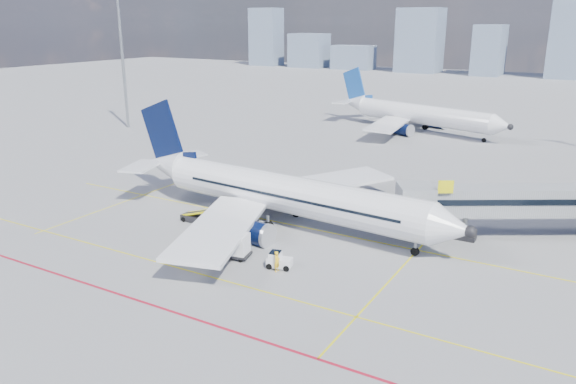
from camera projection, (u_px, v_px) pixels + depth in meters
name	position (u px, v px, depth m)	size (l,w,h in m)	color
ground	(242.00, 250.00, 51.52)	(420.00, 420.00, 0.00)	gray
apron_markings	(211.00, 264.00, 48.57)	(90.00, 35.12, 0.01)	yellow
jet_bridge	(547.00, 202.00, 53.11)	(23.55, 15.78, 6.30)	gray
floodlight_mast_nw	(122.00, 57.00, 107.05)	(3.20, 0.61, 25.45)	gray
main_aircraft	(277.00, 192.00, 57.71)	(40.36, 35.12, 11.79)	silver
second_aircraft	(416.00, 114.00, 106.33)	(37.17, 31.71, 11.14)	silver
baggage_tug	(278.00, 260.00, 47.58)	(2.29, 1.69, 1.44)	silver
cargo_dolly	(227.00, 244.00, 49.68)	(4.34, 2.58, 2.23)	black
belt_loader	(199.00, 218.00, 58.26)	(5.32, 1.50, 2.17)	black
ramp_worker	(277.00, 261.00, 46.84)	(0.65, 0.43, 1.79)	yellow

